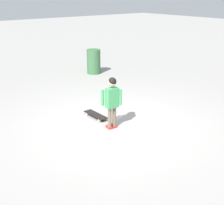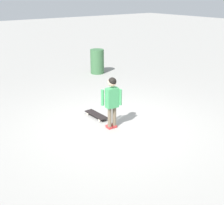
% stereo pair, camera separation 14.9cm
% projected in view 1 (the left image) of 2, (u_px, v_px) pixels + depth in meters
% --- Properties ---
extents(ground_plane, '(50.00, 50.00, 0.00)m').
position_uv_depth(ground_plane, '(115.00, 125.00, 6.22)').
color(ground_plane, gray).
extents(child_person, '(0.25, 0.35, 1.06)m').
position_uv_depth(child_person, '(112.00, 97.00, 5.88)').
color(child_person, brown).
rests_on(child_person, ground).
extents(skateboard, '(0.66, 0.19, 0.07)m').
position_uv_depth(skateboard, '(96.00, 115.00, 6.59)').
color(skateboard, black).
rests_on(skateboard, ground).
extents(trash_bin, '(0.45, 0.45, 0.80)m').
position_uv_depth(trash_bin, '(94.00, 62.00, 10.05)').
color(trash_bin, '#38663D').
rests_on(trash_bin, ground).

